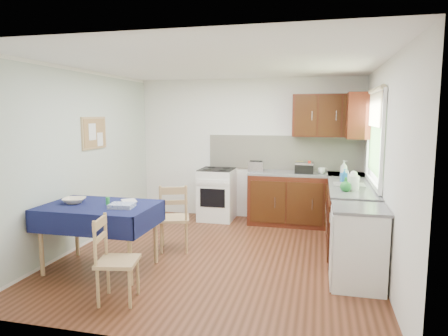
% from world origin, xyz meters
% --- Properties ---
extents(floor, '(4.20, 4.20, 0.00)m').
position_xyz_m(floor, '(0.00, 0.00, 0.00)').
color(floor, '#492513').
rests_on(floor, ground).
extents(ceiling, '(4.00, 4.20, 0.02)m').
position_xyz_m(ceiling, '(0.00, 0.00, 2.50)').
color(ceiling, white).
rests_on(ceiling, wall_back).
extents(wall_back, '(4.00, 0.02, 2.50)m').
position_xyz_m(wall_back, '(0.00, 2.10, 1.25)').
color(wall_back, white).
rests_on(wall_back, ground).
extents(wall_front, '(4.00, 0.02, 2.50)m').
position_xyz_m(wall_front, '(0.00, -2.10, 1.25)').
color(wall_front, white).
rests_on(wall_front, ground).
extents(wall_left, '(0.02, 4.20, 2.50)m').
position_xyz_m(wall_left, '(-2.00, 0.00, 1.25)').
color(wall_left, silver).
rests_on(wall_left, ground).
extents(wall_right, '(0.02, 4.20, 2.50)m').
position_xyz_m(wall_right, '(2.00, 0.00, 1.25)').
color(wall_right, white).
rests_on(wall_right, ground).
extents(base_cabinets, '(1.90, 2.30, 0.86)m').
position_xyz_m(base_cabinets, '(1.36, 1.26, 0.43)').
color(base_cabinets, '#341109').
rests_on(base_cabinets, ground).
extents(worktop_back, '(1.90, 0.60, 0.04)m').
position_xyz_m(worktop_back, '(1.05, 1.80, 0.88)').
color(worktop_back, slate).
rests_on(worktop_back, base_cabinets).
extents(worktop_right, '(0.60, 1.70, 0.04)m').
position_xyz_m(worktop_right, '(1.70, 0.65, 0.88)').
color(worktop_right, slate).
rests_on(worktop_right, base_cabinets).
extents(worktop_corner, '(0.60, 0.60, 0.04)m').
position_xyz_m(worktop_corner, '(1.70, 1.80, 0.88)').
color(worktop_corner, slate).
rests_on(worktop_corner, base_cabinets).
extents(splashback, '(2.70, 0.02, 0.60)m').
position_xyz_m(splashback, '(0.65, 2.08, 1.20)').
color(splashback, white).
rests_on(splashback, wall_back).
extents(upper_cabinets, '(1.20, 0.85, 0.70)m').
position_xyz_m(upper_cabinets, '(1.52, 1.80, 1.85)').
color(upper_cabinets, '#341109').
rests_on(upper_cabinets, wall_back).
extents(stove, '(0.60, 0.61, 0.92)m').
position_xyz_m(stove, '(-0.50, 1.80, 0.46)').
color(stove, white).
rests_on(stove, ground).
extents(window, '(0.04, 1.48, 1.26)m').
position_xyz_m(window, '(1.97, 0.70, 1.65)').
color(window, '#2F5523').
rests_on(window, wall_right).
extents(fridge, '(0.58, 0.60, 0.89)m').
position_xyz_m(fridge, '(1.70, -0.55, 0.44)').
color(fridge, white).
rests_on(fridge, ground).
extents(corkboard, '(0.04, 0.62, 0.47)m').
position_xyz_m(corkboard, '(-1.97, 0.30, 1.60)').
color(corkboard, tan).
rests_on(corkboard, wall_left).
extents(dining_table, '(1.32, 0.89, 0.80)m').
position_xyz_m(dining_table, '(-1.28, -0.78, 0.70)').
color(dining_table, '#101A42').
rests_on(dining_table, ground).
extents(chair_far, '(0.53, 0.53, 0.94)m').
position_xyz_m(chair_far, '(-0.66, 0.05, 0.50)').
color(chair_far, tan).
rests_on(chair_far, ground).
extents(chair_near, '(0.45, 0.45, 0.87)m').
position_xyz_m(chair_near, '(-0.71, -1.50, 0.46)').
color(chair_near, tan).
rests_on(chair_near, ground).
extents(toaster, '(0.25, 0.16, 0.20)m').
position_xyz_m(toaster, '(0.22, 1.69, 0.99)').
color(toaster, '#B9B9BE').
rests_on(toaster, worktop_back).
extents(sandwich_press, '(0.30, 0.26, 0.18)m').
position_xyz_m(sandwich_press, '(1.02, 1.75, 0.99)').
color(sandwich_press, black).
rests_on(sandwich_press, worktop_back).
extents(sauce_bottle, '(0.05, 0.05, 0.21)m').
position_xyz_m(sauce_bottle, '(1.10, 1.72, 1.01)').
color(sauce_bottle, red).
rests_on(sauce_bottle, worktop_back).
extents(yellow_packet, '(0.14, 0.10, 0.17)m').
position_xyz_m(yellow_packet, '(0.93, 1.91, 0.99)').
color(yellow_packet, yellow).
rests_on(yellow_packet, worktop_back).
extents(dish_rack, '(0.42, 0.32, 0.20)m').
position_xyz_m(dish_rack, '(1.67, 0.70, 0.92)').
color(dish_rack, gray).
rests_on(dish_rack, worktop_right).
extents(kettle, '(0.15, 0.15, 0.25)m').
position_xyz_m(kettle, '(1.69, 0.36, 1.01)').
color(kettle, white).
rests_on(kettle, worktop_right).
extents(cup, '(0.14, 0.14, 0.10)m').
position_xyz_m(cup, '(1.30, 1.75, 0.95)').
color(cup, white).
rests_on(cup, worktop_back).
extents(soap_bottle_a, '(0.16, 0.16, 0.29)m').
position_xyz_m(soap_bottle_a, '(1.62, 1.21, 1.04)').
color(soap_bottle_a, white).
rests_on(soap_bottle_a, worktop_right).
extents(soap_bottle_b, '(0.11, 0.11, 0.19)m').
position_xyz_m(soap_bottle_b, '(1.61, 0.97, 1.00)').
color(soap_bottle_b, blue).
rests_on(soap_bottle_b, worktop_right).
extents(soap_bottle_c, '(0.17, 0.17, 0.18)m').
position_xyz_m(soap_bottle_c, '(1.59, 0.25, 0.99)').
color(soap_bottle_c, '#227F30').
rests_on(soap_bottle_c, worktop_right).
extents(plate_bowl, '(0.33, 0.33, 0.07)m').
position_xyz_m(plate_bowl, '(-1.62, -0.77, 0.83)').
color(plate_bowl, '#F2E2C6').
rests_on(plate_bowl, dining_table).
extents(book, '(0.27, 0.28, 0.02)m').
position_xyz_m(book, '(-1.08, -0.60, 0.81)').
color(book, white).
rests_on(book, dining_table).
extents(spice_jar, '(0.05, 0.05, 0.10)m').
position_xyz_m(spice_jar, '(-1.17, -0.77, 0.85)').
color(spice_jar, green).
rests_on(spice_jar, dining_table).
extents(tea_towel, '(0.29, 0.24, 0.05)m').
position_xyz_m(tea_towel, '(-0.95, -0.85, 0.83)').
color(tea_towel, '#284793').
rests_on(tea_towel, dining_table).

